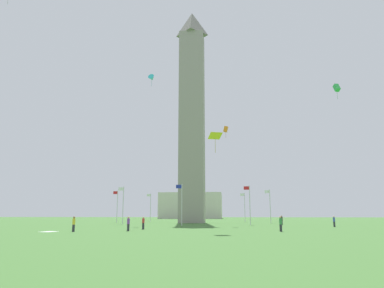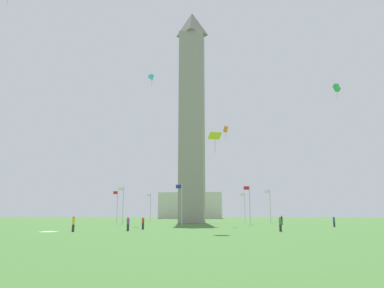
{
  "view_description": "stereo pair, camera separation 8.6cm",
  "coord_description": "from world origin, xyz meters",
  "px_view_note": "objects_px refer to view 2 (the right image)",
  "views": [
    {
      "loc": [
        -8.45,
        79.99,
        2.01
      ],
      "look_at": [
        0.0,
        0.0,
        17.73
      ],
      "focal_mm": 33.42,
      "sensor_mm": 36.0,
      "label": 1
    },
    {
      "loc": [
        -8.53,
        79.98,
        2.01
      ],
      "look_at": [
        0.0,
        0.0,
        17.73
      ],
      "focal_mm": 33.42,
      "sensor_mm": 36.0,
      "label": 2
    }
  ],
  "objects_px": {
    "person_black_shirt": "(282,220)",
    "distant_building": "(191,206)",
    "flagpole_e": "(181,202)",
    "flagpole_s": "(270,204)",
    "flagpole_n": "(117,205)",
    "person_purple_shirt": "(128,224)",
    "person_yellow_shirt": "(73,224)",
    "person_red_shirt": "(143,223)",
    "person_blue_shirt": "(334,221)",
    "flagpole_nw": "(150,206)",
    "picnic_blanket_near_first_person": "(48,232)",
    "kite_orange_box": "(226,129)",
    "person_green_shirt": "(280,224)",
    "flagpole_sw": "(245,206)",
    "kite_cyan_delta": "(152,78)",
    "flagpole_w": "(198,206)",
    "kite_yellow_diamond": "(215,136)",
    "flagpole_ne": "(123,203)",
    "kite_green_box": "(337,88)",
    "obelisk_monument": "(192,112)",
    "flagpole_se": "(249,203)"
  },
  "relations": [
    {
      "from": "obelisk_monument",
      "to": "flagpole_s",
      "type": "height_order",
      "value": "obelisk_monument"
    },
    {
      "from": "flagpole_n",
      "to": "person_purple_shirt",
      "type": "height_order",
      "value": "flagpole_n"
    },
    {
      "from": "flagpole_sw",
      "to": "kite_orange_box",
      "type": "distance_m",
      "value": 30.99
    },
    {
      "from": "flagpole_e",
      "to": "flagpole_sw",
      "type": "xyz_separation_m",
      "value": [
        -12.09,
        -29.18,
        0.0
      ]
    },
    {
      "from": "flagpole_n",
      "to": "kite_yellow_diamond",
      "type": "distance_m",
      "value": 46.34
    },
    {
      "from": "kite_cyan_delta",
      "to": "picnic_blanket_near_first_person",
      "type": "bearing_deg",
      "value": 81.71
    },
    {
      "from": "person_purple_shirt",
      "to": "kite_orange_box",
      "type": "xyz_separation_m",
      "value": [
        -11.54,
        -22.09,
        16.48
      ]
    },
    {
      "from": "flagpole_n",
      "to": "person_yellow_shirt",
      "type": "bearing_deg",
      "value": 101.16
    },
    {
      "from": "kite_yellow_diamond",
      "to": "kite_cyan_delta",
      "type": "distance_m",
      "value": 38.11
    },
    {
      "from": "kite_orange_box",
      "to": "picnic_blanket_near_first_person",
      "type": "bearing_deg",
      "value": 51.09
    },
    {
      "from": "person_yellow_shirt",
      "to": "person_red_shirt",
      "type": "bearing_deg",
      "value": -58.93
    },
    {
      "from": "flagpole_sw",
      "to": "kite_cyan_delta",
      "type": "height_order",
      "value": "kite_cyan_delta"
    },
    {
      "from": "person_blue_shirt",
      "to": "person_purple_shirt",
      "type": "height_order",
      "value": "same"
    },
    {
      "from": "person_yellow_shirt",
      "to": "distant_building",
      "type": "bearing_deg",
      "value": -18.35
    },
    {
      "from": "person_yellow_shirt",
      "to": "kite_green_box",
      "type": "xyz_separation_m",
      "value": [
        -38.02,
        -26.55,
        24.39
      ]
    },
    {
      "from": "flagpole_se",
      "to": "person_purple_shirt",
      "type": "xyz_separation_m",
      "value": [
        15.64,
        25.58,
        -3.13
      ]
    },
    {
      "from": "picnic_blanket_near_first_person",
      "to": "person_green_shirt",
      "type": "bearing_deg",
      "value": -173.36
    },
    {
      "from": "flagpole_sw",
      "to": "person_blue_shirt",
      "type": "bearing_deg",
      "value": 109.95
    },
    {
      "from": "person_black_shirt",
      "to": "person_red_shirt",
      "type": "bearing_deg",
      "value": 57.44
    },
    {
      "from": "flagpole_ne",
      "to": "person_yellow_shirt",
      "type": "height_order",
      "value": "flagpole_ne"
    },
    {
      "from": "flagpole_n",
      "to": "person_blue_shirt",
      "type": "relative_size",
      "value": 4.26
    },
    {
      "from": "flagpole_nw",
      "to": "picnic_blanket_near_first_person",
      "type": "bearing_deg",
      "value": 90.08
    },
    {
      "from": "person_black_shirt",
      "to": "distant_building",
      "type": "bearing_deg",
      "value": -61.15
    },
    {
      "from": "flagpole_n",
      "to": "flagpole_e",
      "type": "distance_m",
      "value": 24.18
    },
    {
      "from": "flagpole_s",
      "to": "distant_building",
      "type": "height_order",
      "value": "distant_building"
    },
    {
      "from": "flagpole_n",
      "to": "person_purple_shirt",
      "type": "distance_m",
      "value": 40.15
    },
    {
      "from": "person_purple_shirt",
      "to": "person_red_shirt",
      "type": "bearing_deg",
      "value": 0.99
    },
    {
      "from": "person_purple_shirt",
      "to": "kite_cyan_delta",
      "type": "relative_size",
      "value": 0.64
    },
    {
      "from": "person_green_shirt",
      "to": "distant_building",
      "type": "xyz_separation_m",
      "value": [
        22.06,
        -108.19,
        4.41
      ]
    },
    {
      "from": "flagpole_ne",
      "to": "kite_cyan_delta",
      "type": "distance_m",
      "value": 26.84
    },
    {
      "from": "person_green_shirt",
      "to": "picnic_blanket_near_first_person",
      "type": "distance_m",
      "value": 26.43
    },
    {
      "from": "flagpole_sw",
      "to": "kite_green_box",
      "type": "bearing_deg",
      "value": 123.02
    },
    {
      "from": "flagpole_sw",
      "to": "kite_cyan_delta",
      "type": "xyz_separation_m",
      "value": [
        19.62,
        21.64,
        26.32
      ]
    },
    {
      "from": "flagpole_s",
      "to": "person_blue_shirt",
      "type": "distance_m",
      "value": 23.2
    },
    {
      "from": "picnic_blanket_near_first_person",
      "to": "flagpole_sw",
      "type": "bearing_deg",
      "value": -114.69
    },
    {
      "from": "flagpole_sw",
      "to": "flagpole_ne",
      "type": "bearing_deg",
      "value": 45.0
    },
    {
      "from": "person_red_shirt",
      "to": "person_purple_shirt",
      "type": "distance_m",
      "value": 4.61
    },
    {
      "from": "flagpole_e",
      "to": "person_red_shirt",
      "type": "relative_size",
      "value": 4.39
    },
    {
      "from": "flagpole_e",
      "to": "flagpole_s",
      "type": "bearing_deg",
      "value": -135.0
    },
    {
      "from": "flagpole_ne",
      "to": "picnic_blanket_near_first_person",
      "type": "xyz_separation_m",
      "value": [
        -0.07,
        28.27,
        -3.96
      ]
    },
    {
      "from": "flagpole_ne",
      "to": "person_purple_shirt",
      "type": "xyz_separation_m",
      "value": [
        -8.53,
        25.58,
        -3.13
      ]
    },
    {
      "from": "obelisk_monument",
      "to": "kite_yellow_diamond",
      "type": "bearing_deg",
      "value": 99.97
    },
    {
      "from": "flagpole_nw",
      "to": "person_blue_shirt",
      "type": "bearing_deg",
      "value": 137.11
    },
    {
      "from": "person_yellow_shirt",
      "to": "kite_cyan_delta",
      "type": "xyz_separation_m",
      "value": [
        -1.62,
        -30.74,
        29.43
      ]
    },
    {
      "from": "flagpole_e",
      "to": "person_red_shirt",
      "type": "distance_m",
      "value": 16.58
    },
    {
      "from": "obelisk_monument",
      "to": "flagpole_w",
      "type": "bearing_deg",
      "value": -89.78
    },
    {
      "from": "flagpole_w",
      "to": "kite_yellow_diamond",
      "type": "bearing_deg",
      "value": 97.04
    },
    {
      "from": "person_red_shirt",
      "to": "kite_cyan_delta",
      "type": "relative_size",
      "value": 0.62
    },
    {
      "from": "person_red_shirt",
      "to": "person_purple_shirt",
      "type": "bearing_deg",
      "value": 178.91
    },
    {
      "from": "flagpole_n",
      "to": "kite_green_box",
      "type": "relative_size",
      "value": 2.35
    }
  ]
}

